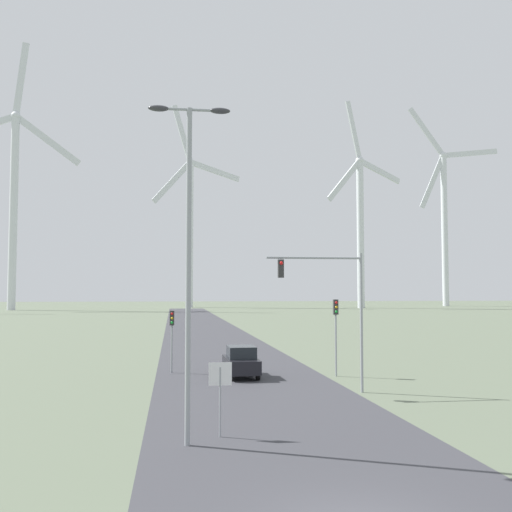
{
  "coord_description": "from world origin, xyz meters",
  "views": [
    {
      "loc": [
        -4.02,
        -12.64,
        5.02
      ],
      "look_at": [
        0.0,
        16.35,
        6.77
      ],
      "focal_mm": 42.0,
      "sensor_mm": 36.0,
      "label": 1
    }
  ],
  "objects_px": {
    "wind_turbine_left": "(14,191)",
    "wind_turbine_far_right": "(444,214)",
    "stop_sign_near": "(220,385)",
    "streetlamp": "(189,235)",
    "wind_turbine_right": "(360,217)",
    "traffic_light_mast_overhead": "(331,293)",
    "car_approaching": "(241,362)",
    "wind_turbine_center": "(190,218)",
    "traffic_light_post_near_right": "(336,320)",
    "traffic_light_post_near_left": "(172,327)"
  },
  "relations": [
    {
      "from": "streetlamp",
      "to": "wind_turbine_right",
      "type": "xyz_separation_m",
      "value": [
        56.96,
        158.42,
        21.33
      ]
    },
    {
      "from": "stop_sign_near",
      "to": "wind_turbine_far_right",
      "type": "relative_size",
      "value": 0.04
    },
    {
      "from": "wind_turbine_left",
      "to": "traffic_light_mast_overhead",
      "type": "bearing_deg",
      "value": -70.06
    },
    {
      "from": "wind_turbine_right",
      "to": "wind_turbine_left",
      "type": "bearing_deg",
      "value": -176.05
    },
    {
      "from": "wind_turbine_center",
      "to": "wind_turbine_far_right",
      "type": "distance_m",
      "value": 89.7
    },
    {
      "from": "stop_sign_near",
      "to": "car_approaching",
      "type": "distance_m",
      "value": 14.52
    },
    {
      "from": "car_approaching",
      "to": "wind_turbine_far_right",
      "type": "bearing_deg",
      "value": 60.96
    },
    {
      "from": "stop_sign_near",
      "to": "wind_turbine_left",
      "type": "distance_m",
      "value": 160.18
    },
    {
      "from": "stop_sign_near",
      "to": "traffic_light_post_near_right",
      "type": "bearing_deg",
      "value": 60.05
    },
    {
      "from": "traffic_light_mast_overhead",
      "to": "car_approaching",
      "type": "relative_size",
      "value": 1.68
    },
    {
      "from": "wind_turbine_center",
      "to": "traffic_light_post_near_right",
      "type": "bearing_deg",
      "value": -88.42
    },
    {
      "from": "stop_sign_near",
      "to": "car_approaching",
      "type": "bearing_deg",
      "value": 80.68
    },
    {
      "from": "stop_sign_near",
      "to": "traffic_light_post_near_right",
      "type": "xyz_separation_m",
      "value": [
        7.99,
        13.87,
        1.52
      ]
    },
    {
      "from": "stop_sign_near",
      "to": "traffic_light_mast_overhead",
      "type": "height_order",
      "value": "traffic_light_mast_overhead"
    },
    {
      "from": "traffic_light_post_near_right",
      "to": "traffic_light_mast_overhead",
      "type": "relative_size",
      "value": 0.65
    },
    {
      "from": "wind_turbine_left",
      "to": "traffic_light_post_near_left",
      "type": "bearing_deg",
      "value": -71.89
    },
    {
      "from": "traffic_light_post_near_right",
      "to": "traffic_light_post_near_left",
      "type": "bearing_deg",
      "value": 163.61
    },
    {
      "from": "stop_sign_near",
      "to": "wind_turbine_far_right",
      "type": "bearing_deg",
      "value": 62.36
    },
    {
      "from": "car_approaching",
      "to": "wind_turbine_center",
      "type": "height_order",
      "value": "wind_turbine_center"
    },
    {
      "from": "traffic_light_post_near_right",
      "to": "wind_turbine_left",
      "type": "height_order",
      "value": "wind_turbine_left"
    },
    {
      "from": "streetlamp",
      "to": "traffic_light_post_near_right",
      "type": "height_order",
      "value": "streetlamp"
    },
    {
      "from": "traffic_light_post_near_left",
      "to": "wind_turbine_left",
      "type": "relative_size",
      "value": 0.05
    },
    {
      "from": "wind_turbine_center",
      "to": "streetlamp",
      "type": "bearing_deg",
      "value": -91.56
    },
    {
      "from": "traffic_light_post_near_left",
      "to": "traffic_light_post_near_right",
      "type": "xyz_separation_m",
      "value": [
        9.69,
        -2.85,
        0.5
      ]
    },
    {
      "from": "streetlamp",
      "to": "car_approaching",
      "type": "xyz_separation_m",
      "value": [
        3.5,
        15.3,
        -5.98
      ]
    },
    {
      "from": "traffic_light_post_near_left",
      "to": "car_approaching",
      "type": "distance_m",
      "value": 5.08
    },
    {
      "from": "car_approaching",
      "to": "wind_turbine_center",
      "type": "bearing_deg",
      "value": 89.55
    },
    {
      "from": "wind_turbine_left",
      "to": "wind_turbine_right",
      "type": "relative_size",
      "value": 1.17
    },
    {
      "from": "car_approaching",
      "to": "traffic_light_post_near_left",
      "type": "bearing_deg",
      "value": 149.16
    },
    {
      "from": "wind_turbine_center",
      "to": "wind_turbine_left",
      "type": "bearing_deg",
      "value": -154.79
    },
    {
      "from": "streetlamp",
      "to": "wind_turbine_left",
      "type": "distance_m",
      "value": 159.89
    },
    {
      "from": "traffic_light_post_near_left",
      "to": "traffic_light_post_near_right",
      "type": "bearing_deg",
      "value": -16.39
    },
    {
      "from": "streetlamp",
      "to": "traffic_light_mast_overhead",
      "type": "height_order",
      "value": "streetlamp"
    },
    {
      "from": "traffic_light_mast_overhead",
      "to": "wind_turbine_right",
      "type": "bearing_deg",
      "value": 71.6
    },
    {
      "from": "wind_turbine_far_right",
      "to": "wind_turbine_right",
      "type": "bearing_deg",
      "value": -151.34
    },
    {
      "from": "traffic_light_mast_overhead",
      "to": "wind_turbine_right",
      "type": "height_order",
      "value": "wind_turbine_right"
    },
    {
      "from": "wind_turbine_center",
      "to": "traffic_light_post_near_left",
      "type": "bearing_deg",
      "value": -91.93
    },
    {
      "from": "streetlamp",
      "to": "car_approaching",
      "type": "relative_size",
      "value": 2.72
    },
    {
      "from": "car_approaching",
      "to": "wind_turbine_center",
      "type": "relative_size",
      "value": 0.06
    },
    {
      "from": "traffic_light_post_near_right",
      "to": "wind_turbine_center",
      "type": "relative_size",
      "value": 0.07
    },
    {
      "from": "traffic_light_post_near_right",
      "to": "traffic_light_mast_overhead",
      "type": "height_order",
      "value": "traffic_light_mast_overhead"
    },
    {
      "from": "traffic_light_post_near_right",
      "to": "wind_turbine_center",
      "type": "distance_m",
      "value": 161.76
    },
    {
      "from": "streetlamp",
      "to": "wind_turbine_far_right",
      "type": "height_order",
      "value": "wind_turbine_far_right"
    },
    {
      "from": "traffic_light_mast_overhead",
      "to": "wind_turbine_far_right",
      "type": "bearing_deg",
      "value": 62.86
    },
    {
      "from": "traffic_light_mast_overhead",
      "to": "wind_turbine_right",
      "type": "relative_size",
      "value": 0.11
    },
    {
      "from": "traffic_light_post_near_left",
      "to": "car_approaching",
      "type": "bearing_deg",
      "value": -30.84
    },
    {
      "from": "wind_turbine_left",
      "to": "wind_turbine_far_right",
      "type": "height_order",
      "value": "wind_turbine_left"
    },
    {
      "from": "traffic_light_post_near_left",
      "to": "wind_turbine_right",
      "type": "height_order",
      "value": "wind_turbine_right"
    },
    {
      "from": "traffic_light_post_near_right",
      "to": "wind_turbine_left",
      "type": "distance_m",
      "value": 149.59
    },
    {
      "from": "wind_turbine_right",
      "to": "wind_turbine_far_right",
      "type": "height_order",
      "value": "wind_turbine_far_right"
    }
  ]
}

